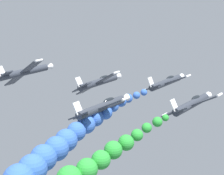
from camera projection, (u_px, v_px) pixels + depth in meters
name	position (u px, v px, depth m)	size (l,w,h in m)	color
airplane_lead	(166.00, 82.00, 63.63)	(8.84, 10.35, 4.32)	#333842
smoke_trail_lead	(58.00, 148.00, 43.49)	(4.23, 27.82, 5.81)	blue
airplane_left_inner	(99.00, 82.00, 62.22)	(8.37, 10.35, 5.24)	#333842
airplane_right_inner	(192.00, 104.00, 52.30)	(8.52, 10.35, 4.98)	#333842
airplane_left_outer	(103.00, 107.00, 49.75)	(8.66, 10.35, 4.71)	#333842
airplane_right_outer	(26.00, 72.00, 60.27)	(8.22, 10.35, 5.49)	#333842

